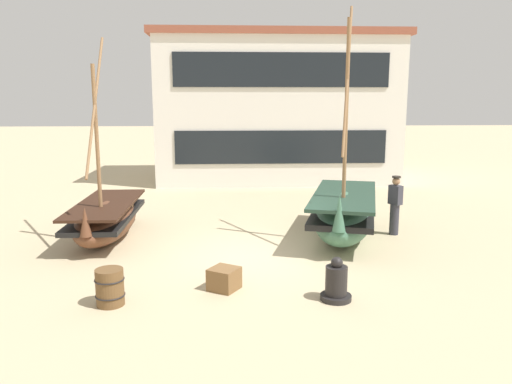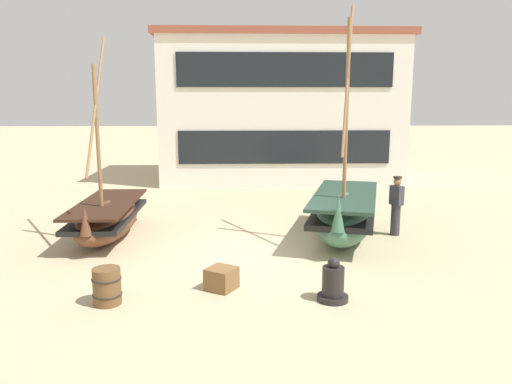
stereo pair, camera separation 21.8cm
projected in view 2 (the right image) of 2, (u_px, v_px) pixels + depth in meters
The scene contains 8 objects.
ground_plane at pixel (257, 255), 12.31m from camera, with size 120.00×120.00×0.00m, color tan.
fishing_boat_near_left at pixel (345, 213), 13.68m from camera, with size 2.82×4.83×6.23m.
fishing_boat_centre_large at pixel (107, 218), 13.75m from camera, with size 1.49×4.20×5.45m.
fisherman_by_hull at pixel (396, 206), 13.95m from camera, with size 0.37×0.42×1.68m.
capstan_winch at pixel (333, 284), 9.47m from camera, with size 0.60×0.60×0.86m.
wooden_barrel at pixel (107, 286), 9.30m from camera, with size 0.56×0.56×0.70m.
cargo_crate at pixel (221, 279), 10.05m from camera, with size 0.54×0.54×0.45m, color brown.
harbor_building_main at pixel (279, 108), 23.78m from camera, with size 11.22×6.01×6.75m.
Camera 2 is at (-0.43, -11.80, 3.81)m, focal length 34.82 mm.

